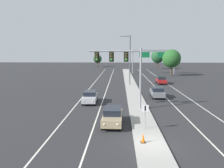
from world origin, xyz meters
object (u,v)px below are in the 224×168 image
Objects in this scene: tree_far_right_c at (158,57)px; car_receding_grey at (157,92)px; car_oncoming_silver at (90,97)px; traffic_cone_median_nose at (143,138)px; street_lamp_median at (129,57)px; tree_far_right_b at (172,59)px; tree_far_left_b at (98,59)px; car_receding_red at (161,80)px; highway_sign_gantry at (154,54)px; overhead_signal_mast at (123,64)px; car_oncoming_tan at (112,116)px; median_sign_post at (145,113)px.

car_receding_grey is at bearing -99.16° from tree_far_right_c.
car_oncoming_silver is 15.23m from traffic_cone_median_nose.
tree_far_right_b is at bearing 56.10° from street_lamp_median.
car_receding_grey is 0.82× the size of tree_far_left_b.
car_receding_grey is 1.00× the size of car_receding_red.
tree_far_right_c is (4.54, 19.94, -1.25)m from highway_sign_gantry.
traffic_cone_median_nose is at bearing -98.84° from highway_sign_gantry.
car_oncoming_silver is at bearing 143.81° from overhead_signal_mast.
car_oncoming_tan is at bearing -70.24° from car_oncoming_silver.
overhead_signal_mast reaches higher than median_sign_post.
street_lamp_median is at bearing 90.87° from median_sign_post.
traffic_cone_median_nose is (1.38, -10.84, -4.92)m from overhead_signal_mast.
median_sign_post is at bearing -98.87° from highway_sign_gantry.
car_oncoming_silver is 10.54m from car_receding_grey.
tree_far_left_b is at bearing 96.46° from car_oncoming_tan.
tree_far_left_b is at bearing 122.75° from tree_far_right_b.
street_lamp_median reaches higher than median_sign_post.
street_lamp_median reaches higher than car_receding_red.
median_sign_post is 3.40m from traffic_cone_median_nose.
car_receding_red is at bearing -98.09° from tree_far_right_c.
car_oncoming_silver is (-5.86, -16.55, -4.97)m from street_lamp_median.
tree_far_left_b is at bearing 97.68° from traffic_cone_median_nose.
highway_sign_gantry is at bearing 70.93° from car_oncoming_silver.
car_oncoming_tan is 1.00× the size of car_oncoming_silver.
median_sign_post is 3.38m from car_oncoming_tan.
traffic_cone_median_nose is 57.11m from highway_sign_gantry.
car_oncoming_tan is 73.21m from tree_far_right_c.
traffic_cone_median_nose is at bearing -99.90° from tree_far_right_c.
car_oncoming_tan is 84.17m from tree_far_left_b.
street_lamp_median is 26.50m from car_oncoming_tan.
median_sign_post is 0.49× the size of car_receding_grey.
car_receding_grey reaches higher than traffic_cone_median_nose.
street_lamp_median is 31.08m from traffic_cone_median_nose.
overhead_signal_mast is 10.11m from car_receding_grey.
overhead_signal_mast is 7.73m from car_oncoming_tan.
tree_far_right_c is at bearing 80.10° from traffic_cone_median_nose.
car_receding_grey is at bearing 64.55° from car_oncoming_tan.
street_lamp_median is 47.36m from tree_far_right_c.
median_sign_post is 86.04m from tree_far_left_b.
median_sign_post is at bearing -76.37° from overhead_signal_mast.
car_receding_grey is (3.46, 14.92, -0.77)m from median_sign_post.
traffic_cone_median_nose is (-0.47, -3.19, -1.08)m from median_sign_post.
tree_far_right_b is at bearing -57.25° from tree_far_left_b.
overhead_signal_mast is at bearing -102.59° from highway_sign_gantry.
tree_far_right_c is (13.28, 76.10, 4.41)m from traffic_cone_median_nose.
car_oncoming_silver reaches higher than traffic_cone_median_nose.
highway_sign_gantry is 20.49m from tree_far_right_c.
street_lamp_median reaches higher than car_oncoming_silver.
median_sign_post reaches higher than car_receding_grey.
tree_far_right_b is 1.00× the size of tree_far_right_c.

